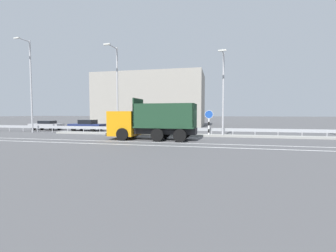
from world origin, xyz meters
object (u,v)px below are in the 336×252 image
parked_car_0 (47,125)px  parked_car_2 (125,126)px  street_lamp_0 (30,83)px  street_lamp_1 (117,87)px  parked_car_1 (87,125)px  street_lamp_2 (223,90)px  parked_car_3 (163,126)px  dump_truck (142,125)px  median_road_sign (209,122)px

parked_car_0 → parked_car_2: parked_car_2 is taller
street_lamp_0 → street_lamp_1: street_lamp_0 is taller
street_lamp_0 → parked_car_0: size_ratio=2.43×
street_lamp_1 → parked_car_0: size_ratio=2.09×
street_lamp_0 → parked_car_0: (-1.21, 3.78, -5.14)m
street_lamp_0 → parked_car_1: (4.94, 3.74, -5.08)m
street_lamp_0 → parked_car_1: 8.01m
street_lamp_2 → parked_car_0: street_lamp_2 is taller
street_lamp_2 → parked_car_1: (-16.99, 3.83, -3.74)m
parked_car_3 → parked_car_0: bearing=-92.3°
parked_car_2 → street_lamp_2: bearing=-106.1°
dump_truck → street_lamp_1: bearing=49.6°
dump_truck → median_road_sign: size_ratio=2.98×
parked_car_2 → street_lamp_1: bearing=-166.6°
dump_truck → street_lamp_1: size_ratio=0.83×
parked_car_1 → parked_car_3: 10.12m
parked_car_0 → street_lamp_2: bearing=-102.1°
dump_truck → median_road_sign: dump_truck is taller
street_lamp_0 → median_road_sign: bearing=0.1°
dump_truck → parked_car_2: bearing=33.5°
median_road_sign → parked_car_3: (-5.56, 3.83, -0.63)m
parked_car_0 → parked_car_2: (11.40, 0.07, 0.06)m
dump_truck → street_lamp_2: street_lamp_2 is taller
dump_truck → parked_car_0: dump_truck is taller
street_lamp_2 → parked_car_2: size_ratio=1.95×
street_lamp_2 → street_lamp_1: bearing=-179.5°
median_road_sign → parked_car_3: 6.78m
median_road_sign → street_lamp_1: 10.34m
street_lamp_2 → parked_car_1: 17.82m
parked_car_2 → median_road_sign: bearing=-107.6°
parked_car_0 → parked_car_3: bearing=-92.3°
median_road_sign → parked_car_2: size_ratio=0.62×
dump_truck → street_lamp_0: bearing=77.0°
dump_truck → parked_car_1: dump_truck is taller
dump_truck → street_lamp_1: 6.62m
street_lamp_0 → parked_car_1: street_lamp_0 is taller
street_lamp_0 → street_lamp_1: bearing=-1.0°
parked_car_3 → street_lamp_1: bearing=-47.9°
parked_car_1 → parked_car_2: 5.25m
dump_truck → parked_car_1: (-10.08, 7.52, -0.55)m
street_lamp_2 → dump_truck: bearing=-151.9°
street_lamp_2 → parked_car_3: street_lamp_2 is taller
parked_car_0 → parked_car_3: 16.27m
street_lamp_2 → parked_car_2: street_lamp_2 is taller
street_lamp_0 → parked_car_2: street_lamp_0 is taller
parked_car_1 → parked_car_3: size_ratio=1.03×
median_road_sign → parked_car_1: 16.12m
street_lamp_1 → parked_car_1: bearing=147.0°
street_lamp_0 → street_lamp_2: street_lamp_0 is taller
parked_car_1 → street_lamp_2: bearing=-101.5°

